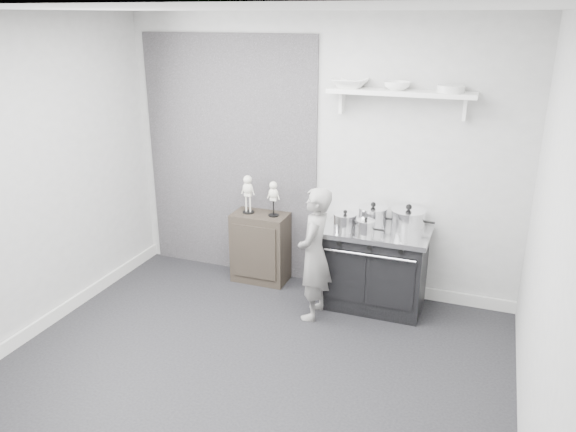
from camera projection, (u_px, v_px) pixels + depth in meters
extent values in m
plane|color=black|center=(245.00, 375.00, 4.40)|extent=(4.00, 4.00, 0.00)
cube|color=#A7A7A5|center=(317.00, 156.00, 5.53)|extent=(4.00, 0.02, 2.70)
cube|color=#A7A7A5|center=(58.00, 347.00, 2.35)|extent=(4.00, 0.02, 2.70)
cube|color=#A7A7A5|center=(18.00, 185.00, 4.60)|extent=(0.02, 3.60, 2.70)
cube|color=#A7A7A5|center=(550.00, 253.00, 3.28)|extent=(0.02, 3.60, 2.70)
cube|color=silver|center=(233.00, 9.00, 3.48)|extent=(4.00, 3.60, 0.02)
cube|color=black|center=(230.00, 158.00, 5.86)|extent=(1.90, 0.02, 2.50)
cube|color=silver|center=(409.00, 290.00, 5.62)|extent=(2.00, 0.03, 0.12)
cube|color=silver|center=(43.00, 323.00, 5.03)|extent=(0.03, 3.60, 0.12)
cube|color=white|center=(401.00, 93.00, 4.92)|extent=(1.30, 0.26, 0.04)
cube|color=white|center=(342.00, 102.00, 5.21)|extent=(0.03, 0.12, 0.20)
cube|color=white|center=(465.00, 108.00, 4.85)|extent=(0.03, 0.12, 0.20)
cube|color=black|center=(374.00, 270.00, 5.35)|extent=(0.92, 0.55, 0.74)
cube|color=silver|center=(377.00, 232.00, 5.22)|extent=(0.98, 0.59, 0.05)
cube|color=black|center=(344.00, 277.00, 5.17)|extent=(0.39, 0.02, 0.48)
cube|color=black|center=(392.00, 284.00, 5.03)|extent=(0.39, 0.02, 0.48)
cylinder|color=silver|center=(369.00, 255.00, 4.99)|extent=(0.83, 0.02, 0.02)
cylinder|color=black|center=(339.00, 243.00, 5.06)|extent=(0.04, 0.03, 0.04)
cylinder|color=black|center=(370.00, 247.00, 4.97)|extent=(0.04, 0.03, 0.04)
cylinder|color=black|center=(401.00, 251.00, 4.88)|extent=(0.04, 0.03, 0.04)
cube|color=black|center=(261.00, 247.00, 5.87)|extent=(0.57, 0.33, 0.74)
imported|color=gray|center=(314.00, 254.00, 5.07)|extent=(0.30, 0.46, 1.25)
cylinder|color=silver|center=(345.00, 222.00, 5.20)|extent=(0.21, 0.21, 0.13)
cylinder|color=silver|center=(345.00, 215.00, 5.18)|extent=(0.21, 0.21, 0.01)
sphere|color=black|center=(345.00, 212.00, 5.17)|extent=(0.04, 0.04, 0.04)
cylinder|color=black|center=(360.00, 224.00, 5.16)|extent=(0.10, 0.02, 0.02)
cylinder|color=silver|center=(373.00, 217.00, 5.28)|extent=(0.27, 0.27, 0.17)
cylinder|color=silver|center=(373.00, 208.00, 5.25)|extent=(0.28, 0.28, 0.01)
sphere|color=black|center=(373.00, 205.00, 5.24)|extent=(0.05, 0.05, 0.05)
cylinder|color=black|center=(391.00, 219.00, 5.22)|extent=(0.10, 0.02, 0.02)
cylinder|color=silver|center=(408.00, 220.00, 5.21)|extent=(0.31, 0.31, 0.17)
cylinder|color=silver|center=(409.00, 211.00, 5.18)|extent=(0.32, 0.32, 0.01)
sphere|color=black|center=(409.00, 207.00, 5.17)|extent=(0.06, 0.06, 0.06)
cylinder|color=black|center=(429.00, 222.00, 5.14)|extent=(0.10, 0.02, 0.02)
cylinder|color=silver|center=(365.00, 228.00, 5.06)|extent=(0.16, 0.16, 0.12)
cylinder|color=silver|center=(366.00, 221.00, 5.04)|extent=(0.17, 0.17, 0.01)
sphere|color=black|center=(366.00, 219.00, 5.03)|extent=(0.03, 0.03, 0.03)
cylinder|color=black|center=(379.00, 230.00, 5.02)|extent=(0.10, 0.02, 0.02)
imported|color=white|center=(350.00, 83.00, 5.05)|extent=(0.34, 0.34, 0.08)
imported|color=white|center=(397.00, 86.00, 4.92)|extent=(0.23, 0.23, 0.07)
cylinder|color=silver|center=(451.00, 89.00, 4.77)|extent=(0.23, 0.23, 0.06)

